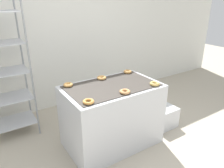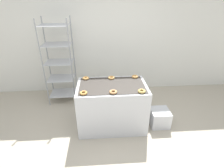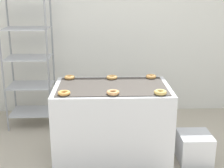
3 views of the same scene
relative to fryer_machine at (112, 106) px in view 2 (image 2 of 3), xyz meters
name	(u,v)px [view 2 (image 2 of 3)]	position (x,y,z in m)	size (l,w,h in m)	color
ground_plane	(115,149)	(0.00, -0.62, -0.43)	(14.00, 14.00, 0.00)	#B2A893
wall_back	(107,35)	(0.00, 1.50, 0.97)	(8.00, 0.05, 2.80)	silver
fryer_machine	(112,106)	(0.00, 0.00, 0.00)	(1.21, 0.75, 0.85)	silver
baking_rack_cart	(59,62)	(-1.07, 0.98, 0.52)	(0.60, 0.46, 1.87)	gray
glaze_bin	(159,118)	(0.90, -0.07, -0.27)	(0.35, 0.36, 0.32)	silver
donut_near_left	(84,93)	(-0.47, -0.27, 0.44)	(0.12, 0.12, 0.03)	gold
donut_near_center	(113,92)	(0.00, -0.27, 0.44)	(0.12, 0.12, 0.03)	tan
donut_near_right	(142,91)	(0.46, -0.28, 0.45)	(0.12, 0.12, 0.04)	tan
donut_far_left	(86,78)	(-0.47, 0.28, 0.45)	(0.12, 0.12, 0.04)	tan
donut_far_center	(111,78)	(0.01, 0.27, 0.44)	(0.12, 0.12, 0.03)	tan
donut_far_right	(135,77)	(0.45, 0.28, 0.45)	(0.12, 0.12, 0.04)	tan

